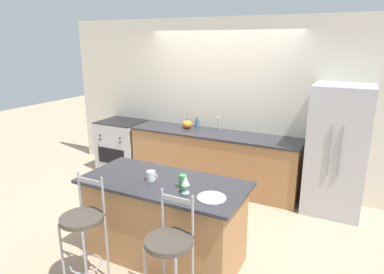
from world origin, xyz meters
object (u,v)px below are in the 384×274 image
coffee_mug (151,176)px  bar_stool_near (83,229)px  tumbler_cup (183,182)px  oven_range (123,145)px  pumpkin_decoration (187,124)px  refrigerator (337,150)px  bar_stool_far (170,253)px  soap_bottle (197,123)px  wine_glass (186,181)px  dinner_plate (212,197)px

coffee_mug → bar_stool_near: bearing=-117.3°
coffee_mug → tumbler_cup: size_ratio=0.93×
oven_range → pumpkin_decoration: pumpkin_decoration is taller
refrigerator → bar_stool_far: size_ratio=1.61×
bar_stool_near → pumpkin_decoration: bar_stool_near is taller
pumpkin_decoration → soap_bottle: (0.09, 0.18, -0.01)m
bar_stool_near → oven_range: bearing=121.4°
tumbler_cup → pumpkin_decoration: pumpkin_decoration is taller
oven_range → soap_bottle: 1.52m
tumbler_cup → pumpkin_decoration: size_ratio=0.80×
refrigerator → bar_stool_near: 3.40m
bar_stool_near → bar_stool_far: 0.93m
pumpkin_decoration → oven_range: bearing=-176.1°
pumpkin_decoration → soap_bottle: pumpkin_decoration is taller
bar_stool_near → soap_bottle: bearing=95.0°
wine_glass → soap_bottle: size_ratio=1.18×
bar_stool_near → tumbler_cup: bearing=41.8°
tumbler_cup → pumpkin_decoration: (-1.09, 2.17, 0.00)m
bar_stool_far → tumbler_cup: bearing=108.0°
tumbler_cup → dinner_plate: bearing=-14.0°
pumpkin_decoration → soap_bottle: bearing=62.9°
refrigerator → soap_bottle: bearing=173.1°
bar_stool_far → coffee_mug: 0.94m
bar_stool_far → coffee_mug: (-0.59, 0.63, 0.36)m
bar_stool_near → bar_stool_far: same height
bar_stool_near → wine_glass: bar_stool_near is taller
refrigerator → tumbler_cup: bearing=-121.5°
bar_stool_far → bar_stool_near: bearing=-177.7°
oven_range → pumpkin_decoration: 1.42m
tumbler_cup → bar_stool_far: bearing=-72.0°
refrigerator → bar_stool_near: (-2.00, -2.73, -0.29)m
oven_range → coffee_mug: size_ratio=7.18×
wine_glass → coffee_mug: bearing=167.3°
bar_stool_far → tumbler_cup: (-0.20, 0.62, 0.38)m
dinner_plate → pumpkin_decoration: 2.68m
oven_range → wine_glass: bearing=-41.2°
bar_stool_near → bar_stool_far: bearing=2.3°
bar_stool_far → soap_bottle: bearing=112.0°
coffee_mug → tumbler_cup: 0.39m
coffee_mug → soap_bottle: (-0.61, 2.34, 0.01)m
refrigerator → pumpkin_decoration: size_ratio=10.46×
refrigerator → coffee_mug: bearing=-128.8°
oven_range → bar_stool_near: (1.67, -2.73, 0.15)m
bar_stool_near → dinner_plate: 1.26m
bar_stool_near → pumpkin_decoration: size_ratio=6.49×
bar_stool_far → soap_bottle: 3.23m
bar_stool_far → dinner_plate: bearing=74.3°
bar_stool_far → wine_glass: bar_stool_far is taller
pumpkin_decoration → wine_glass: bearing=-62.7°
pumpkin_decoration → refrigerator: bearing=-2.2°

